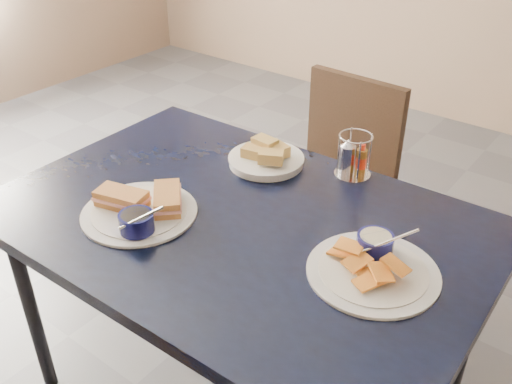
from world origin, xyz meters
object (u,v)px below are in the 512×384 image
Objects in this scene: sandwich_plate at (141,208)px; condiment_caddy at (353,158)px; plantain_plate at (373,263)px; dining_table at (239,234)px; chair_far at (337,173)px; bread_basket at (266,157)px.

condiment_caddy is (0.34, 0.54, 0.03)m from sandwich_plate.
condiment_caddy is (-0.26, 0.36, 0.04)m from plantain_plate.
sandwich_plate is at bearing -122.25° from condiment_caddy.
dining_table is at bearing -108.39° from condiment_caddy.
sandwich_plate is at bearing -144.14° from dining_table.
sandwich_plate is at bearing -95.48° from chair_far.
dining_table is at bearing -67.78° from bread_basket.
bread_basket is (0.01, -0.48, 0.28)m from chair_far.
sandwich_plate is 1.03× the size of plantain_plate.
chair_far is at bearing 124.71° from plantain_plate.
sandwich_plate reaches higher than chair_far.
dining_table is 4.28× the size of plantain_plate.
chair_far is 0.97m from sandwich_plate.
dining_table is 0.80m from chair_far.
plantain_plate is (0.39, 0.02, 0.08)m from dining_table.
dining_table is 0.40m from plantain_plate.
condiment_caddy reaches higher than dining_table.
condiment_caddy reaches higher than plantain_plate.
dining_table is 5.75× the size of bread_basket.
condiment_caddy is (0.25, -0.38, 0.31)m from chair_far.
plantain_plate is at bearing -55.29° from chair_far.
condiment_caddy is at bearing 57.75° from sandwich_plate.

